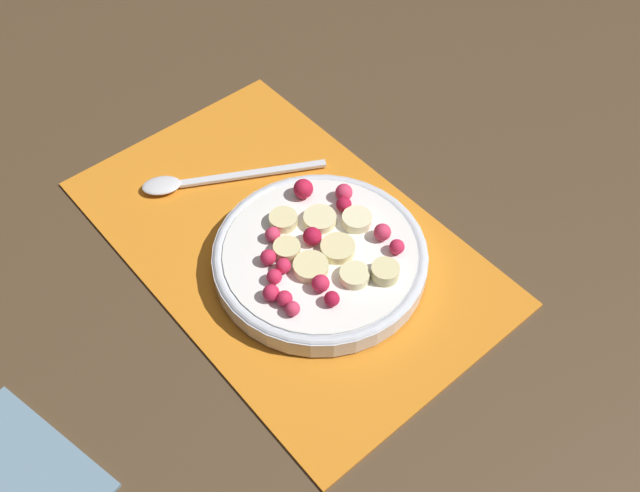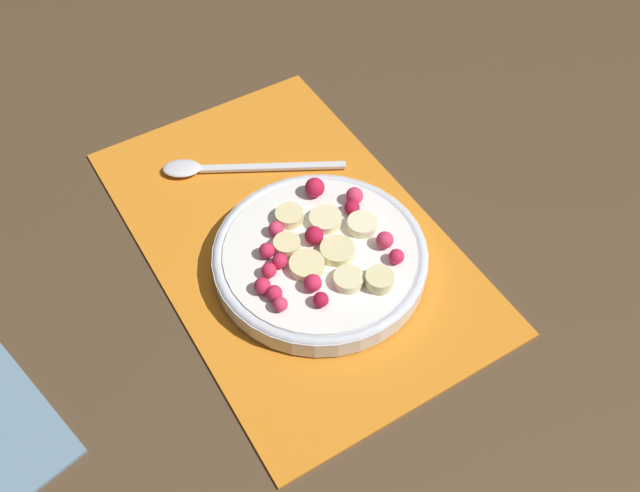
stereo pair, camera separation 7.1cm
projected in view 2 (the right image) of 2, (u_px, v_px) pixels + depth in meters
ground_plane at (291, 238)px, 0.77m from camera, size 3.00×3.00×0.00m
placemat at (290, 236)px, 0.76m from camera, size 0.46×0.29×0.01m
fruit_bowl at (320, 256)px, 0.72m from camera, size 0.22×0.22×0.05m
spoon at (216, 168)px, 0.82m from camera, size 0.12×0.19×0.01m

